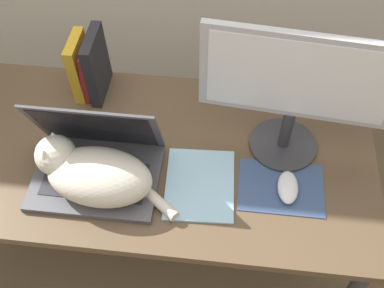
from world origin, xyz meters
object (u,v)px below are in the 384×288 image
external_monitor (296,89)px  book_row (89,66)px  laptop (96,162)px  notepad (200,184)px  cat (93,173)px  computer_mouse (288,187)px

external_monitor → book_row: external_monitor is taller
book_row → laptop: bearing=-73.9°
external_monitor → laptop: bearing=-163.3°
laptop → notepad: 0.31m
cat → computer_mouse: 0.56m
cat → external_monitor: external_monitor is taller
laptop → computer_mouse: laptop is taller
cat → notepad: 0.31m
computer_mouse → notepad: bearing=-177.8°
external_monitor → book_row: (-0.65, 0.18, -0.14)m
cat → external_monitor: (0.55, 0.22, 0.18)m
cat → computer_mouse: bearing=5.5°
book_row → computer_mouse: bearing=-27.5°
computer_mouse → cat: bearing=-174.5°
notepad → external_monitor: bearing=36.0°
external_monitor → notepad: size_ratio=2.04×
cat → book_row: (-0.11, 0.40, 0.03)m
computer_mouse → laptop: bearing=179.8°
cat → notepad: cat is taller
computer_mouse → book_row: 0.75m
external_monitor → notepad: bearing=-144.0°
external_monitor → notepad: 0.39m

